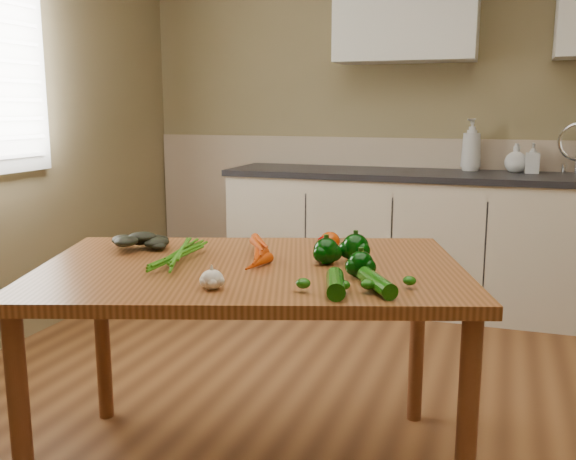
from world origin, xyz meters
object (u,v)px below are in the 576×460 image
Objects in this scene: tomato_b at (330,241)px; pepper_c at (361,265)px; table at (251,289)px; pepper_a at (326,251)px; tomato_c at (354,244)px; carrot_bunch at (233,251)px; garlic_bulb at (212,279)px; soap_bottle_b at (533,158)px; zucchini_b at (336,284)px; soap_bottle_a at (471,145)px; leafy_greens at (140,236)px; zucchini_a at (377,283)px; tomato_a at (325,244)px; pepper_b at (355,248)px; soap_bottle_c at (516,158)px.

pepper_c is at bearing -60.99° from tomato_b.
table is 18.39× the size of pepper_a.
tomato_b is at bearing 173.65° from tomato_c.
carrot_bunch reaches higher than garlic_bulb.
garlic_bulb is at bearing -145.31° from pepper_c.
carrot_bunch is 2.97× the size of pepper_a.
garlic_bulb is 0.91× the size of tomato_b.
zucchini_b is at bearing -102.74° from soap_bottle_b.
table is at bearing 90.72° from garlic_bulb.
soap_bottle_a is 1.79× the size of soap_bottle_b.
zucchini_b is at bearing -20.71° from leafy_greens.
pepper_c reaches higher than zucchini_a.
pepper_c reaches higher than tomato_a.
tomato_b is (-0.77, -2.02, -0.18)m from soap_bottle_b.
pepper_b reaches higher than tomato_b.
soap_bottle_b is (0.38, -0.04, -0.07)m from soap_bottle_a.
leafy_greens is 0.81m from tomato_c.
soap_bottle_a reaches higher than garlic_bulb.
zucchini_a is at bearing -60.50° from tomato_b.
tomato_c is at bearing 104.99° from pepper_b.
pepper_a reaches higher than zucchini_b.
carrot_bunch is (-0.95, -2.35, -0.18)m from soap_bottle_c.
pepper_b is at bearing -47.53° from tomato_b.
tomato_c is (0.78, 0.21, -0.02)m from leafy_greens.
leafy_greens is (-1.08, -2.29, -0.24)m from soap_bottle_a.
zucchini_a is (0.23, -0.27, -0.02)m from pepper_a.
soap_bottle_b is at bearing 73.61° from pepper_b.
zucchini_b is at bearing -73.13° from tomato_b.
soap_bottle_c is 0.96× the size of zucchini_b.
soap_bottle_b is (0.97, 2.33, 0.31)m from table.
pepper_b is 0.22m from pepper_c.
soap_bottle_c is at bearing 74.48° from tomato_c.
tomato_a is at bearing -171.27° from tomato_c.
pepper_b is at bearing -38.91° from tomato_a.
pepper_c is at bearing -70.51° from soap_bottle_a.
soap_bottle_c reaches higher than tomato_c.
soap_bottle_b is 2.65m from zucchini_b.
tomato_b is at bearing -110.37° from soap_bottle_b.
table is at bearing 147.01° from zucchini_b.
tomato_c is 0.54m from zucchini_b.
pepper_c is at bearing -93.89° from soap_bottle_c.
soap_bottle_a is 2.44m from pepper_c.
soap_bottle_b is 2.22× the size of pepper_c.
soap_bottle_c reaches higher than garlic_bulb.
table is at bearing 159.44° from zucchini_a.
soap_bottle_a is 1.26× the size of carrot_bunch.
garlic_bulb is at bearing -107.26° from table.
pepper_a is at bearing -107.47° from soap_bottle_b.
soap_bottle_c is at bearing 59.26° from leafy_greens.
soap_bottle_a is 2.57m from zucchini_a.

